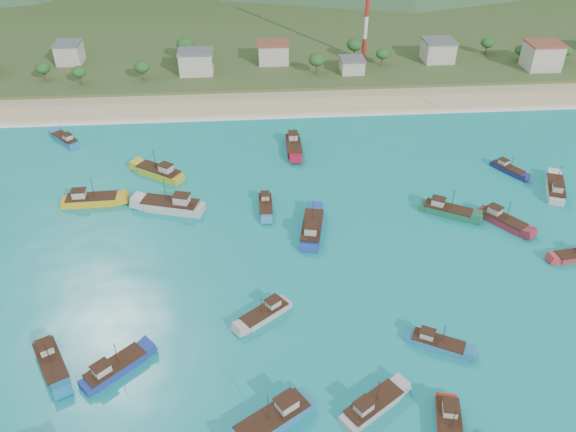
{
  "coord_description": "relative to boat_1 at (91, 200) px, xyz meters",
  "views": [
    {
      "loc": [
        -10.51,
        -70.79,
        65.1
      ],
      "look_at": [
        -3.71,
        18.0,
        3.0
      ],
      "focal_mm": 35.0,
      "sensor_mm": 36.0,
      "label": 1
    }
  ],
  "objects": [
    {
      "name": "boat_13",
      "position": [
        82.83,
        -13.49,
        -0.13
      ],
      "size": [
        8.52,
        10.08,
        6.07
      ],
      "rotation": [
        0.0,
        0.0,
        3.77
      ],
      "color": "maroon",
      "rests_on": "ground"
    },
    {
      "name": "boat_6",
      "position": [
        17.02,
        -3.64,
        0.16
      ],
      "size": [
        13.5,
        7.31,
        7.65
      ],
      "rotation": [
        0.0,
        0.0,
        1.29
      ],
      "color": "beige",
      "rests_on": "ground"
    },
    {
      "name": "boat_21",
      "position": [
        36.27,
        -4.47,
        -0.29
      ],
      "size": [
        2.69,
        8.83,
        5.2
      ],
      "rotation": [
        0.0,
        0.0,
        3.13
      ],
      "color": "teal",
      "rests_on": "ground"
    },
    {
      "name": "beach",
      "position": [
        44.07,
        49.08,
        -0.84
      ],
      "size": [
        400.0,
        18.0,
        1.2
      ],
      "primitive_type": "cube",
      "color": "beige",
      "rests_on": "ground"
    },
    {
      "name": "boat_28",
      "position": [
        60.56,
        -43.92,
        -0.3
      ],
      "size": [
        8.9,
        6.37,
        5.15
      ],
      "rotation": [
        0.0,
        0.0,
        4.22
      ],
      "color": "teal",
      "rests_on": "ground"
    },
    {
      "name": "village",
      "position": [
        60.35,
        73.24,
        3.89
      ],
      "size": [
        215.11,
        25.22,
        7.68
      ],
      "color": "beige",
      "rests_on": "ground"
    },
    {
      "name": "boat_26",
      "position": [
        -12.33,
        28.89,
        -0.23
      ],
      "size": [
        8.27,
        8.77,
        5.5
      ],
      "rotation": [
        0.0,
        0.0,
        0.73
      ],
      "color": "#2372B7",
      "rests_on": "ground"
    },
    {
      "name": "boat_17",
      "position": [
        44.23,
        20.66,
        0.0
      ],
      "size": [
        3.56,
        11.53,
        6.79
      ],
      "rotation": [
        0.0,
        0.0,
        3.13
      ],
      "color": "maroon",
      "rests_on": "ground"
    },
    {
      "name": "boat_23",
      "position": [
        35.17,
        -55.5,
        0.0
      ],
      "size": [
        11.5,
        9.04,
        6.78
      ],
      "rotation": [
        0.0,
        0.0,
        2.14
      ],
      "color": "#246AA3",
      "rests_on": "ground"
    },
    {
      "name": "boat_15",
      "position": [
        98.82,
        -3.07,
        -0.07
      ],
      "size": [
        7.11,
        11.26,
        6.42
      ],
      "rotation": [
        0.0,
        0.0,
        5.89
      ],
      "color": "beige",
      "rests_on": "ground"
    },
    {
      "name": "boat_1",
      "position": [
        0.0,
        0.0,
        0.0
      ],
      "size": [
        11.57,
        3.78,
        6.77
      ],
      "rotation": [
        0.0,
        0.0,
        4.75
      ],
      "color": "gold",
      "rests_on": "ground"
    },
    {
      "name": "boat_14",
      "position": [
        12.99,
        10.35,
        0.02
      ],
      "size": [
        11.56,
        9.49,
        6.9
      ],
      "rotation": [
        0.0,
        0.0,
        0.96
      ],
      "color": "gold",
      "rests_on": "ground"
    },
    {
      "name": "boat_3",
      "position": [
        44.83,
        -13.86,
        0.07
      ],
      "size": [
        5.96,
        12.56,
        7.14
      ],
      "rotation": [
        0.0,
        0.0,
        6.08
      ],
      "color": "#1E3F98",
      "rests_on": "ground"
    },
    {
      "name": "boat_27",
      "position": [
        92.23,
        6.42,
        -0.35
      ],
      "size": [
        6.27,
        8.34,
        4.87
      ],
      "rotation": [
        0.0,
        0.0,
        3.67
      ],
      "color": "navy",
      "rests_on": "ground"
    },
    {
      "name": "boat_18",
      "position": [
        92.2,
        -25.18,
        -0.32
      ],
      "size": [
        8.75,
        3.45,
        5.04
      ],
      "rotation": [
        0.0,
        0.0,
        1.68
      ],
      "color": "#BA2E31",
      "rests_on": "ground"
    },
    {
      "name": "boat_19",
      "position": [
        48.55,
        -54.31,
        -0.18
      ],
      "size": [
        9.7,
        7.83,
        5.76
      ],
      "rotation": [
        0.0,
        0.0,
        5.3
      ],
      "color": "#B3AAA2",
      "rests_on": "ground"
    },
    {
      "name": "surf_line",
      "position": [
        44.07,
        39.58,
        -0.84
      ],
      "size": [
        400.0,
        2.5,
        0.08
      ],
      "primitive_type": "cube",
      "color": "white",
      "rests_on": "ground"
    },
    {
      "name": "vegetation",
      "position": [
        35.32,
        73.79,
        4.23
      ],
      "size": [
        277.34,
        25.82,
        8.48
      ],
      "color": "#235623",
      "rests_on": "ground"
    },
    {
      "name": "boat_8",
      "position": [
        34.86,
        -35.68,
        -0.25
      ],
      "size": [
        8.9,
        7.63,
        5.39
      ],
      "rotation": [
        0.0,
        0.0,
        2.22
      ],
      "color": "#BAAFA7",
      "rests_on": "ground"
    },
    {
      "name": "boat_11",
      "position": [
        3.28,
        -43.41,
        -0.14
      ],
      "size": [
        7.54,
        10.36,
        6.01
      ],
      "rotation": [
        0.0,
        0.0,
        3.65
      ],
      "color": "#136C9A",
      "rests_on": "ground"
    },
    {
      "name": "boat_2",
      "position": [
        57.92,
        -58.31,
        -0.17
      ],
      "size": [
        4.98,
        10.24,
        5.82
      ],
      "rotation": [
        0.0,
        0.0,
        2.92
      ],
      "color": "#B52317",
      "rests_on": "ground"
    },
    {
      "name": "boat_9",
      "position": [
        12.67,
        -45.19,
        -0.17
      ],
      "size": [
        9.32,
        8.75,
        5.84
      ],
      "rotation": [
        0.0,
        0.0,
        5.44
      ],
      "color": "navy",
      "rests_on": "ground"
    },
    {
      "name": "ground",
      "position": [
        44.07,
        -29.92,
        -0.84
      ],
      "size": [
        600.0,
        600.0,
        0.0
      ],
      "primitive_type": "plane",
      "color": "#0B826E",
      "rests_on": "ground"
    },
    {
      "name": "boat_20",
      "position": [
        72.93,
        -9.31,
        -0.09
      ],
      "size": [
        10.75,
        8.03,
        6.27
      ],
      "rotation": [
        0.0,
        0.0,
        4.19
      ],
      "color": "#1D6543",
      "rests_on": "ground"
    },
    {
      "name": "land",
      "position": [
        44.07,
        110.08,
        -0.84
      ],
      "size": [
        400.0,
        110.0,
        2.4
      ],
      "primitive_type": "cube",
      "color": "#385123",
      "rests_on": "ground"
    }
  ]
}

